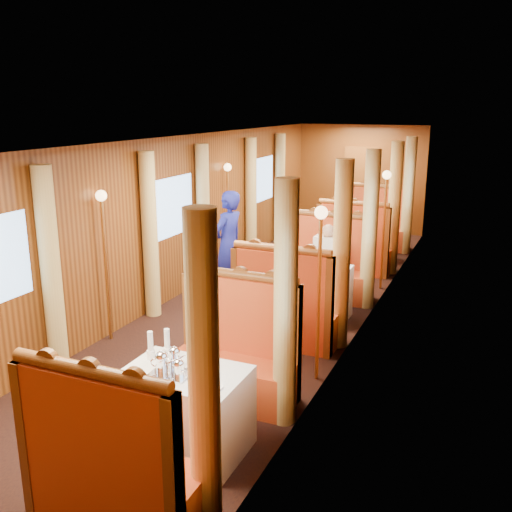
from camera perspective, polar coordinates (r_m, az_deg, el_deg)
The scene contains 46 objects.
floor at distance 8.50m, azimuth 0.58°, elevation -5.45°, with size 3.00×12.00×0.01m, color black, non-canonical shape.
ceiling at distance 7.98m, azimuth 0.63°, elevation 11.63°, with size 3.00×12.00×0.01m, color silver, non-canonical shape.
wall_far at distance 13.80m, azimuth 10.42°, elevation 7.61°, with size 3.00×2.50×0.01m, color brown, non-canonical shape.
wall_left at distance 8.82m, azimuth -8.42°, elevation 3.61°, with size 12.00×2.50×0.01m, color brown, non-canonical shape.
wall_right at distance 7.70m, azimuth 10.95°, elevation 1.83°, with size 12.00×2.50×0.01m, color brown, non-canonical shape.
doorway_far at distance 13.80m, azimuth 10.34°, elevation 6.57°, with size 0.80×0.04×2.00m, color brown.
table_near at distance 5.19m, azimuth -7.09°, elevation -15.12°, with size 1.05×0.72×0.75m, color white.
banquette_near_fwd at distance 4.46m, azimuth -14.13°, elevation -20.28°, with size 1.30×0.55×1.34m.
banquette_near_aft at distance 5.96m, azimuth -2.10°, elevation -10.30°, with size 1.30×0.55×1.34m.
table_mid at distance 8.13m, azimuth 5.48°, elevation -3.68°, with size 1.05×0.72×0.75m, color white.
banquette_mid_fwd at distance 7.21m, azimuth 2.96°, elevation -5.70°, with size 1.30×0.55×1.34m.
banquette_mid_aft at distance 9.04m, azimuth 7.49°, elevation -1.48°, with size 1.30×0.55×1.34m.
table_far at distance 11.39m, azimuth 10.97°, elevation 1.56°, with size 1.05×0.72×0.75m, color white.
banquette_far_fwd at distance 10.41m, azimuth 9.75°, elevation 0.64°, with size 1.30×0.55×1.34m.
banquette_far_aft at distance 12.35m, azimuth 12.03°, elevation 2.78°, with size 1.30×0.55×1.34m.
tea_tray at distance 4.98m, azimuth -8.51°, elevation -11.53°, with size 0.34×0.26×0.01m, color silver.
teapot_left at distance 5.00m, azimuth -9.40°, elevation -10.64°, with size 0.18×0.13×0.15m, color silver, non-canonical shape.
teapot_right at distance 4.89m, azimuth -7.75°, elevation -11.29°, with size 0.15×0.12×0.13m, color silver, non-canonical shape.
teapot_back at distance 5.10m, azimuth -8.14°, elevation -10.10°, with size 0.16×0.12×0.13m, color silver, non-canonical shape.
fruit_plate at distance 4.73m, azimuth -4.57°, elevation -12.74°, with size 0.21×0.21×0.05m.
cup_inboard at distance 5.24m, azimuth -10.49°, elevation -9.05°, with size 0.08×0.08×0.26m.
cup_outboard at distance 5.27m, azimuth -8.86°, elevation -8.83°, with size 0.08×0.08×0.26m.
rose_vase_mid at distance 7.94m, azimuth 5.24°, elevation 0.04°, with size 0.06×0.06×0.36m.
rose_vase_far at distance 11.25m, azimuth 11.00°, elevation 4.28°, with size 0.06×0.06×0.36m.
curtain_left_near_b at distance 6.67m, azimuth -19.83°, elevation -1.51°, with size 0.22×0.22×2.35m, color tan.
window_right_near at distance 4.43m, azimuth 0.72°, elevation -5.06°, with size 1.20×0.90×0.01m, color #81ADE3, non-canonical shape.
curtain_right_near_a at distance 3.94m, azimuth -5.23°, elevation -12.19°, with size 0.22×0.22×2.35m, color tan.
curtain_right_near_b at distance 5.24m, azimuth 2.96°, elevation -5.04°, with size 0.22×0.22×2.35m, color tan.
window_left_mid at distance 8.78m, azimuth -8.39°, elevation 4.88°, with size 1.20×0.90×0.01m, color #81ADE3, non-canonical shape.
curtain_left_mid_a at distance 8.14m, azimuth -10.56°, elevation 2.01°, with size 0.22×0.22×2.35m, color tan.
curtain_left_mid_b at distance 9.44m, azimuth -5.30°, elevation 3.99°, with size 0.22×0.22×2.35m, color tan.
window_right_mid at distance 7.66m, azimuth 10.91°, elevation 3.30°, with size 1.20×0.90×0.01m, color #81ADE3, non-canonical shape.
curtain_right_mid_a at distance 7.01m, azimuth 8.54°, elevation 0.01°, with size 0.22×0.22×2.35m, color tan.
curtain_right_mid_b at distance 8.49m, azimuth 11.31°, elevation 2.51°, with size 0.22×0.22×2.35m, color tan.
window_left_far at distance 11.86m, azimuth 0.57°, elevation 7.65°, with size 1.20×0.90×0.01m, color #81ADE3, non-canonical shape.
curtain_left_far_a at distance 11.15m, azimuth -0.51°, elevation 5.75°, with size 0.22×0.22×2.35m, color tan.
curtain_left_far_b at distance 12.58m, azimuth 2.40°, elevation 6.79°, with size 0.22×0.22×2.35m, color tan.
window_right_far at distance 11.06m, azimuth 14.98°, elevation 6.61°, with size 1.20×0.90×0.01m, color #81ADE3, non-canonical shape.
curtain_right_far_a at distance 10.36m, azimuth 13.64°, elevation 4.61°, with size 0.22×0.22×2.35m, color tan.
curtain_right_far_b at distance 11.88m, azimuth 14.98°, elevation 5.81°, with size 0.22×0.22×2.35m, color tan.
sconce_left_fore at distance 7.34m, azimuth -14.97°, elevation 2.02°, with size 0.14×0.14×1.95m.
sconce_right_fore at distance 6.05m, azimuth 6.40°, elevation -0.28°, with size 0.14×0.14×1.95m.
sconce_left_aft at distance 10.26m, azimuth -2.82°, elevation 6.10°, with size 0.14×0.14×1.95m.
sconce_right_aft at distance 9.38m, azimuth 12.78°, elevation 4.91°, with size 0.14×0.14×1.95m.
steward at distance 8.95m, azimuth -2.77°, elevation 1.22°, with size 0.61×0.40×1.68m, color navy.
passenger at distance 8.72m, azimuth 7.10°, elevation 0.10°, with size 0.40×0.44×0.76m.
Camera 1 is at (3.09, -7.34, 2.97)m, focal length 40.00 mm.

